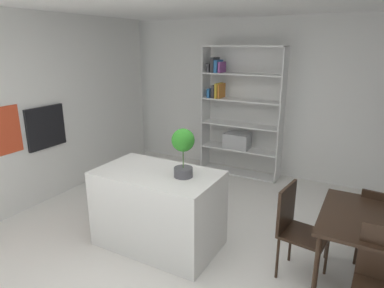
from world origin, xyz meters
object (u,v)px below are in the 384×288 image
(built_in_oven, at_px, (46,127))
(kitchen_island, at_px, (158,209))
(potted_plant_on_island, at_px, (183,148))
(dining_chair_island_side, at_px, (295,224))
(open_bookshelf, at_px, (237,114))
(dining_chair_far, at_px, (384,222))

(built_in_oven, xyz_separation_m, kitchen_island, (2.08, -0.26, -0.64))
(potted_plant_on_island, xyz_separation_m, dining_chair_island_side, (1.14, 0.20, -0.66))
(built_in_oven, height_order, open_bookshelf, open_bookshelf)
(built_in_oven, distance_m, potted_plant_on_island, 2.41)
(kitchen_island, bearing_deg, dining_chair_far, 18.17)
(kitchen_island, distance_m, potted_plant_on_island, 0.83)
(open_bookshelf, distance_m, dining_chair_island_side, 2.82)
(potted_plant_on_island, relative_size, dining_chair_far, 0.60)
(open_bookshelf, distance_m, dining_chair_far, 2.96)
(potted_plant_on_island, height_order, dining_chair_far, potted_plant_on_island)
(kitchen_island, bearing_deg, potted_plant_on_island, 3.99)
(built_in_oven, xyz_separation_m, dining_chair_island_side, (3.54, -0.04, -0.54))
(built_in_oven, bearing_deg, dining_chair_far, 6.25)
(built_in_oven, relative_size, open_bookshelf, 0.28)
(potted_plant_on_island, height_order, open_bookshelf, open_bookshelf)
(dining_chair_island_side, xyz_separation_m, dining_chair_far, (0.76, 0.51, -0.03))
(dining_chair_island_side, distance_m, dining_chair_far, 0.91)
(built_in_oven, distance_m, kitchen_island, 2.19)
(open_bookshelf, height_order, dining_chair_far, open_bookshelf)
(open_bookshelf, bearing_deg, dining_chair_far, -38.07)
(kitchen_island, xyz_separation_m, potted_plant_on_island, (0.32, 0.02, 0.76))
(potted_plant_on_island, bearing_deg, dining_chair_island_side, 9.73)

